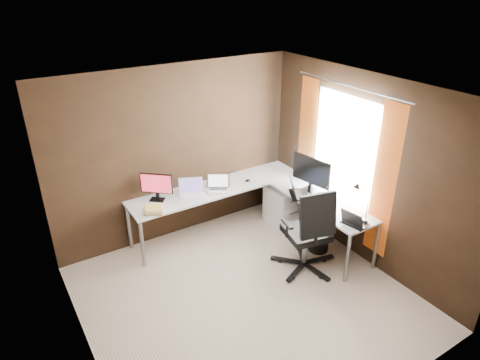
% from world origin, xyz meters
% --- Properties ---
extents(room, '(3.60, 3.60, 2.50)m').
position_xyz_m(room, '(0.34, 0.07, 1.28)').
color(room, beige).
rests_on(room, ground).
extents(desk, '(2.65, 2.25, 0.73)m').
position_xyz_m(desk, '(0.84, 1.04, 0.68)').
color(desk, white).
rests_on(desk, ground).
extents(drawer_pedestal, '(0.42, 0.50, 0.60)m').
position_xyz_m(drawer_pedestal, '(1.43, 1.15, 0.30)').
color(drawer_pedestal, white).
rests_on(drawer_pedestal, ground).
extents(monitor_left, '(0.35, 0.31, 0.39)m').
position_xyz_m(monitor_left, '(-0.41, 1.60, 0.95)').
color(monitor_left, black).
rests_on(monitor_left, desk).
extents(monitor_right, '(0.20, 0.63, 0.52)m').
position_xyz_m(monitor_right, '(1.53, 0.68, 1.02)').
color(monitor_right, black).
rests_on(monitor_right, desk).
extents(laptop_white, '(0.41, 0.36, 0.23)m').
position_xyz_m(laptop_white, '(0.05, 1.49, 0.78)').
color(laptop_white, white).
rests_on(laptop_white, desk).
extents(laptop_silver, '(0.39, 0.37, 0.22)m').
position_xyz_m(laptop_silver, '(0.44, 1.42, 0.78)').
color(laptop_silver, silver).
rests_on(laptop_silver, desk).
extents(laptop_black_big, '(0.40, 0.44, 0.24)m').
position_xyz_m(laptop_black_big, '(1.29, 0.68, 0.78)').
color(laptop_black_big, black).
rests_on(laptop_black_big, desk).
extents(laptop_black_small, '(0.27, 0.34, 0.21)m').
position_xyz_m(laptop_black_small, '(1.39, -0.30, 0.78)').
color(laptop_black_small, black).
rests_on(laptop_black_small, desk).
extents(book_stack, '(0.31, 0.29, 0.08)m').
position_xyz_m(book_stack, '(-0.59, 1.30, 0.77)').
color(book_stack, tan).
rests_on(book_stack, desk).
extents(mouse_left, '(0.08, 0.06, 0.03)m').
position_xyz_m(mouse_left, '(-0.47, 1.36, 0.74)').
color(mouse_left, black).
rests_on(mouse_left, desk).
extents(mouse_corner, '(0.10, 0.08, 0.03)m').
position_xyz_m(mouse_corner, '(0.95, 1.41, 0.75)').
color(mouse_corner, black).
rests_on(mouse_corner, desk).
extents(desk_lamp, '(0.18, 0.21, 0.53)m').
position_xyz_m(desk_lamp, '(1.48, -0.29, 1.06)').
color(desk_lamp, slate).
rests_on(desk_lamp, desk).
extents(office_chair, '(0.67, 0.69, 1.20)m').
position_xyz_m(office_chair, '(0.99, 0.06, 0.35)').
color(office_chair, black).
rests_on(office_chair, ground).
extents(wastebasket, '(0.29, 0.29, 0.33)m').
position_xyz_m(wastebasket, '(1.41, 0.29, 0.16)').
color(wastebasket, black).
rests_on(wastebasket, ground).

